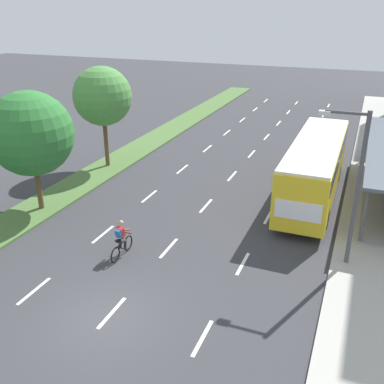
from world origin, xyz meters
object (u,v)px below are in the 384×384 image
object	(u,v)px
bus	(315,164)
cyclist	(121,240)
median_tree_third	(102,96)
median_tree_second	(31,134)
streetlight	(354,180)

from	to	relation	value
bus	cyclist	xyz separation A→B (m)	(-6.87, -9.64, -1.28)
bus	median_tree_third	world-z (taller)	median_tree_third
cyclist	median_tree_third	xyz separation A→B (m)	(-6.78, 9.73, 4.00)
median_tree_second	streetlight	xyz separation A→B (m)	(15.50, 0.41, -0.34)
cyclist	streetlight	distance (m)	10.00
median_tree_second	streetlight	size ratio (longest dim) A/B	0.97
cyclist	median_tree_third	distance (m)	12.52
streetlight	bus	bearing A→B (deg)	107.95
median_tree_third	streetlight	world-z (taller)	median_tree_third
median_tree_second	streetlight	distance (m)	15.51
median_tree_second	median_tree_third	distance (m)	7.23
bus	median_tree_third	distance (m)	13.93
bus	cyclist	distance (m)	11.90
median_tree_third	streetlight	distance (m)	17.24
median_tree_second	median_tree_third	world-z (taller)	median_tree_third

